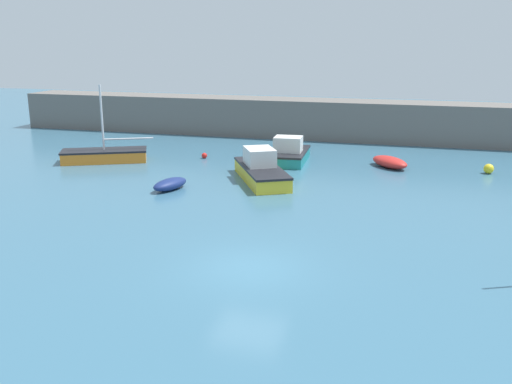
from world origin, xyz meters
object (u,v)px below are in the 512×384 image
at_px(sailboat_short_mast, 105,155).
at_px(mooring_buoy_yellow, 489,169).
at_px(open_tender_yellow, 390,162).
at_px(motorboat_grey_hull, 289,153).
at_px(cabin_cruiser_white, 261,170).
at_px(mooring_buoy_red, 204,156).
at_px(fishing_dinghy_green, 170,184).

xyz_separation_m(sailboat_short_mast, mooring_buoy_yellow, (23.24, 3.25, -0.13)).
distance_m(open_tender_yellow, motorboat_grey_hull, 6.28).
bearing_deg(mooring_buoy_yellow, motorboat_grey_hull, -179.44).
relative_size(cabin_cruiser_white, mooring_buoy_yellow, 10.69).
bearing_deg(cabin_cruiser_white, open_tender_yellow, 100.42).
height_order(open_tender_yellow, cabin_cruiser_white, cabin_cruiser_white).
bearing_deg(mooring_buoy_yellow, mooring_buoy_red, -178.39).
xyz_separation_m(open_tender_yellow, mooring_buoy_red, (-11.86, -0.61, -0.15)).
height_order(sailboat_short_mast, mooring_buoy_yellow, sailboat_short_mast).
relative_size(open_tender_yellow, mooring_buoy_yellow, 5.16).
height_order(motorboat_grey_hull, mooring_buoy_red, motorboat_grey_hull).
height_order(cabin_cruiser_white, mooring_buoy_yellow, cabin_cruiser_white).
distance_m(sailboat_short_mast, open_tender_yellow, 17.91).
height_order(mooring_buoy_yellow, mooring_buoy_red, mooring_buoy_yellow).
bearing_deg(cabin_cruiser_white, mooring_buoy_red, -161.55).
xyz_separation_m(sailboat_short_mast, fishing_dinghy_green, (6.95, -5.29, -0.12)).
bearing_deg(mooring_buoy_yellow, fishing_dinghy_green, -152.32).
xyz_separation_m(sailboat_short_mast, cabin_cruiser_white, (10.95, -2.06, 0.20)).
distance_m(cabin_cruiser_white, motorboat_grey_hull, 5.21).
xyz_separation_m(sailboat_short_mast, mooring_buoy_red, (5.73, 2.76, -0.24)).
bearing_deg(fishing_dinghy_green, open_tender_yellow, 146.15).
xyz_separation_m(fishing_dinghy_green, mooring_buoy_yellow, (16.29, 8.55, -0.01)).
bearing_deg(fishing_dinghy_green, mooring_buoy_yellow, 134.70).
xyz_separation_m(motorboat_grey_hull, fishing_dinghy_green, (-4.37, -8.43, -0.28)).
bearing_deg(cabin_cruiser_white, sailboat_short_mast, -129.44).
distance_m(open_tender_yellow, cabin_cruiser_white, 8.59).
xyz_separation_m(motorboat_grey_hull, mooring_buoy_yellow, (11.92, 0.12, -0.29)).
xyz_separation_m(cabin_cruiser_white, mooring_buoy_yellow, (12.29, 5.31, -0.33)).
height_order(open_tender_yellow, mooring_buoy_red, open_tender_yellow).
distance_m(sailboat_short_mast, mooring_buoy_red, 6.37).
bearing_deg(open_tender_yellow, sailboat_short_mast, -121.52).
relative_size(cabin_cruiser_white, mooring_buoy_red, 16.75).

